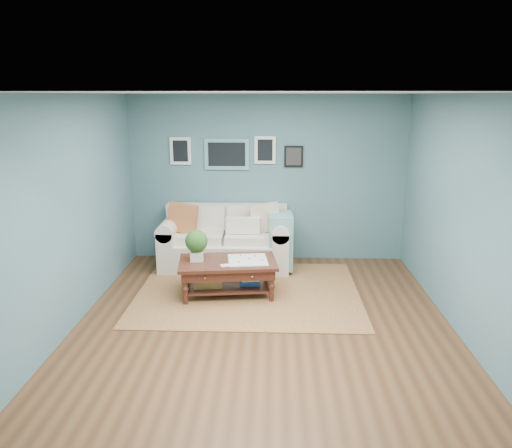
{
  "coord_description": "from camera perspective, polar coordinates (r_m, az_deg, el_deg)",
  "views": [
    {
      "loc": [
        0.12,
        -5.58,
        2.68
      ],
      "look_at": [
        -0.13,
        1.0,
        0.97
      ],
      "focal_mm": 35.0,
      "sensor_mm": 36.0,
      "label": 1
    }
  ],
  "objects": [
    {
      "name": "room_shell",
      "position": [
        5.79,
        0.81,
        1.37
      ],
      "size": [
        5.0,
        5.02,
        2.7
      ],
      "color": "brown",
      "rests_on": "ground"
    },
    {
      "name": "coffee_table",
      "position": [
        6.84,
        -3.84,
        -4.88
      ],
      "size": [
        1.4,
        0.93,
        0.92
      ],
      "rotation": [
        0.0,
        0.0,
        0.13
      ],
      "color": "#33140F",
      "rests_on": "ground"
    },
    {
      "name": "loveseat",
      "position": [
        7.96,
        -2.88,
        -1.86
      ],
      "size": [
        2.07,
        0.94,
        1.06
      ],
      "color": "beige",
      "rests_on": "ground"
    },
    {
      "name": "area_rug",
      "position": [
        7.04,
        -0.88,
        -7.77
      ],
      "size": [
        3.06,
        2.45,
        0.01
      ],
      "primitive_type": "cube",
      "color": "brown",
      "rests_on": "ground"
    }
  ]
}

